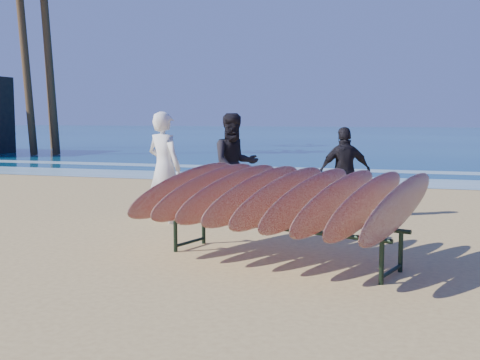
% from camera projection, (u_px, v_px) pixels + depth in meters
% --- Properties ---
extents(ground, '(120.00, 120.00, 0.00)m').
position_uv_depth(ground, '(222.00, 256.00, 8.07)').
color(ground, tan).
rests_on(ground, ground).
extents(ocean, '(160.00, 160.00, 0.00)m').
position_uv_depth(ocean, '(399.00, 135.00, 60.33)').
color(ocean, navy).
rests_on(ocean, ground).
extents(foam_near, '(160.00, 160.00, 0.00)m').
position_uv_depth(foam_near, '(333.00, 180.00, 17.57)').
color(foam_near, white).
rests_on(foam_near, ground).
extents(foam_far, '(160.00, 160.00, 0.00)m').
position_uv_depth(foam_far, '(348.00, 170.00, 20.89)').
color(foam_far, white).
rests_on(foam_far, ground).
extents(surfboard_rack, '(3.73, 3.25, 1.30)m').
position_uv_depth(surfboard_rack, '(281.00, 198.00, 7.71)').
color(surfboard_rack, black).
rests_on(surfboard_rack, ground).
extents(person_white, '(0.83, 0.69, 1.95)m').
position_uv_depth(person_white, '(164.00, 167.00, 10.56)').
color(person_white, white).
rests_on(person_white, ground).
extents(person_dark_a, '(1.19, 1.15, 1.93)m').
position_uv_depth(person_dark_a, '(235.00, 164.00, 11.40)').
color(person_dark_a, black).
rests_on(person_dark_a, ground).
extents(person_dark_b, '(1.06, 0.79, 1.68)m').
position_uv_depth(person_dark_b, '(345.00, 172.00, 11.11)').
color(person_dark_b, black).
rests_on(person_dark_b, ground).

